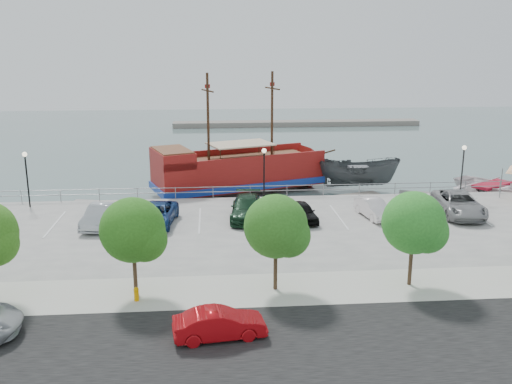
{
  "coord_description": "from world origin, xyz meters",
  "views": [
    {
      "loc": [
        -4.17,
        -36.65,
        12.22
      ],
      "look_at": [
        -1.0,
        2.0,
        2.0
      ],
      "focal_mm": 40.0,
      "sensor_mm": 36.0,
      "label": 1
    }
  ],
  "objects": [
    {
      "name": "street",
      "position": [
        0.0,
        -16.0,
        0.01
      ],
      "size": [
        100.0,
        8.0,
        0.04
      ],
      "primitive_type": "cube",
      "color": "black",
      "rests_on": "land_slab"
    },
    {
      "name": "lamp_post_mid",
      "position": [
        0.0,
        6.5,
        2.94
      ],
      "size": [
        0.36,
        0.36,
        4.28
      ],
      "color": "black",
      "rests_on": "land_slab"
    },
    {
      "name": "lamp_post_right",
      "position": [
        16.0,
        6.5,
        2.94
      ],
      "size": [
        0.36,
        0.36,
        4.28
      ],
      "color": "black",
      "rests_on": "land_slab"
    },
    {
      "name": "tree_c",
      "position": [
        -7.85,
        -10.07,
        3.3
      ],
      "size": [
        3.3,
        3.2,
        5.0
      ],
      "color": "#473321",
      "rests_on": "sidewalk"
    },
    {
      "name": "ground",
      "position": [
        0.0,
        0.0,
        -1.0
      ],
      "size": [
        160.0,
        160.0,
        0.0
      ],
      "primitive_type": "plane",
      "color": "#4F6662"
    },
    {
      "name": "fire_hydrant",
      "position": [
        -7.88,
        -10.8,
        0.41
      ],
      "size": [
        0.26,
        0.26,
        0.75
      ],
      "rotation": [
        0.0,
        0.0,
        -0.09
      ],
      "color": "#E19400",
      "rests_on": "sidewalk"
    },
    {
      "name": "parked_car_c",
      "position": [
        -7.99,
        1.29,
        0.74
      ],
      "size": [
        3.1,
        5.58,
        1.48
      ],
      "primitive_type": "imported",
      "rotation": [
        0.0,
        0.0,
        -0.13
      ],
      "color": "navy",
      "rests_on": "land_slab"
    },
    {
      "name": "parked_car_g",
      "position": [
        13.81,
        1.87,
        0.83
      ],
      "size": [
        3.38,
        6.25,
        1.66
      ],
      "primitive_type": "imported",
      "rotation": [
        0.0,
        0.0,
        -0.11
      ],
      "color": "gray",
      "rests_on": "land_slab"
    },
    {
      "name": "parked_car_b",
      "position": [
        -11.71,
        1.24,
        0.75
      ],
      "size": [
        2.23,
        4.76,
        1.51
      ],
      "primitive_type": "imported",
      "rotation": [
        0.0,
        0.0,
        -0.14
      ],
      "color": "#A7ACB3",
      "rests_on": "land_slab"
    },
    {
      "name": "tree_d",
      "position": [
        -0.85,
        -10.07,
        3.3
      ],
      "size": [
        3.3,
        3.2,
        5.0
      ],
      "color": "#473321",
      "rests_on": "sidewalk"
    },
    {
      "name": "speedboat",
      "position": [
        20.53,
        10.0,
        -0.3
      ],
      "size": [
        7.67,
        8.32,
        1.41
      ],
      "primitive_type": "imported",
      "rotation": [
        0.0,
        0.0,
        0.55
      ],
      "color": "white",
      "rests_on": "ground"
    },
    {
      "name": "pirate_ship",
      "position": [
        -0.41,
        13.88,
        0.88
      ],
      "size": [
        18.04,
        10.35,
        11.2
      ],
      "rotation": [
        0.0,
        0.0,
        0.34
      ],
      "color": "maroon",
      "rests_on": "ground"
    },
    {
      "name": "parked_car_d",
      "position": [
        -1.64,
        2.21,
        0.78
      ],
      "size": [
        2.77,
        5.6,
        1.56
      ],
      "primitive_type": "imported",
      "rotation": [
        0.0,
        0.0,
        -0.11
      ],
      "color": "black",
      "rests_on": "land_slab"
    },
    {
      "name": "patrol_boat",
      "position": [
        9.32,
        13.05,
        0.41
      ],
      "size": [
        7.72,
        4.22,
        2.83
      ],
      "primitive_type": "imported",
      "rotation": [
        0.0,
        0.0,
        1.36
      ],
      "color": "#424649",
      "rests_on": "ground"
    },
    {
      "name": "sidewalk",
      "position": [
        0.0,
        -10.0,
        0.01
      ],
      "size": [
        100.0,
        4.0,
        0.05
      ],
      "primitive_type": "cube",
      "color": "beige",
      "rests_on": "land_slab"
    },
    {
      "name": "parked_car_e",
      "position": [
        2.2,
        1.32,
        0.66
      ],
      "size": [
        2.12,
        4.07,
        1.32
      ],
      "primitive_type": "imported",
      "rotation": [
        0.0,
        0.0,
        0.15
      ],
      "color": "black",
      "rests_on": "land_slab"
    },
    {
      "name": "parked_car_f",
      "position": [
        7.46,
        1.76,
        0.66
      ],
      "size": [
        2.06,
        4.19,
        1.32
      ],
      "primitive_type": "imported",
      "rotation": [
        0.0,
        0.0,
        0.17
      ],
      "color": "white",
      "rests_on": "land_slab"
    },
    {
      "name": "tree_e",
      "position": [
        6.15,
        -10.07,
        3.3
      ],
      "size": [
        3.3,
        3.2,
        5.0
      ],
      "color": "#473321",
      "rests_on": "sidewalk"
    },
    {
      "name": "street_sedan",
      "position": [
        -3.92,
        -14.68,
        0.65
      ],
      "size": [
        4.1,
        1.9,
        1.3
      ],
      "primitive_type": "imported",
      "rotation": [
        0.0,
        0.0,
        1.71
      ],
      "color": "#B00B10",
      "rests_on": "street"
    },
    {
      "name": "dock_mid",
      "position": [
        7.03,
        9.2,
        -0.79
      ],
      "size": [
        7.71,
        4.39,
        0.42
      ],
      "primitive_type": "cube",
      "rotation": [
        0.0,
        0.0,
        0.33
      ],
      "color": "slate",
      "rests_on": "ground"
    },
    {
      "name": "seawall_railing",
      "position": [
        0.0,
        7.8,
        0.53
      ],
      "size": [
        50.0,
        0.06,
        1.0
      ],
      "color": "gray",
      "rests_on": "land_slab"
    },
    {
      "name": "lamp_post_left",
      "position": [
        -18.0,
        6.5,
        2.94
      ],
      "size": [
        0.36,
        0.36,
        4.28
      ],
      "color": "black",
      "rests_on": "land_slab"
    },
    {
      "name": "far_shore",
      "position": [
        10.0,
        55.0,
        -0.6
      ],
      "size": [
        40.0,
        3.0,
        0.8
      ],
      "primitive_type": "cube",
      "color": "gray",
      "rests_on": "ground"
    },
    {
      "name": "dock_east",
      "position": [
        15.79,
        9.2,
        -0.79
      ],
      "size": [
        7.71,
        4.53,
        0.42
      ],
      "primitive_type": "cube",
      "rotation": [
        0.0,
        0.0,
        -0.35
      ],
      "color": "slate",
      "rests_on": "ground"
    },
    {
      "name": "dock_west",
      "position": [
        -12.61,
        9.2,
        -0.82
      ],
      "size": [
        6.66,
        3.27,
        0.37
      ],
      "primitive_type": "cube",
      "rotation": [
        0.0,
        0.0,
        -0.23
      ],
      "color": "gray",
      "rests_on": "ground"
    }
  ]
}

